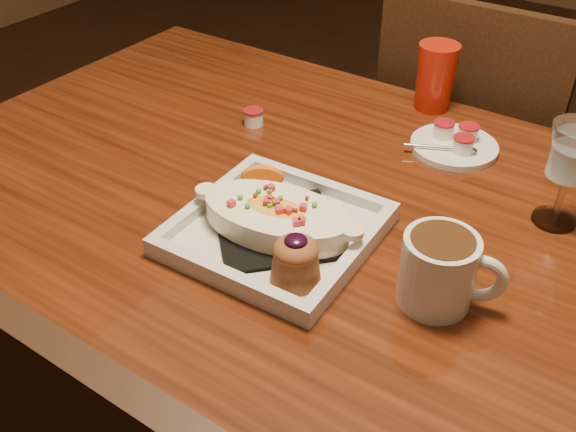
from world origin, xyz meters
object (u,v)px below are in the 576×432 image
Objects in this scene: plate at (278,226)px; goblet at (573,158)px; saucer at (454,143)px; red_tumbler at (435,77)px; coffee_mug at (441,269)px; chair_far at (469,165)px; table at (338,260)px.

plate is 0.43m from goblet.
red_tumbler is at bearing 128.34° from saucer.
plate is at bearing 165.31° from coffee_mug.
chair_far is 0.79m from plate.
red_tumbler reaches higher than coffee_mug.
coffee_mug is 0.28m from goblet.
table is 9.27× the size of goblet.
table is 0.43m from red_tumbler.
plate is at bearing -91.17° from red_tumbler.
table is 0.65m from chair_far.
red_tumbler reaches higher than plate.
chair_far reaches higher than saucer.
table is 5.37× the size of plate.
goblet reaches higher than red_tumbler.
goblet reaches higher than saucer.
red_tumbler reaches higher than saucer.
chair_far is 6.05× the size of saucer.
goblet is at bearing 54.94° from coffee_mug.
table is 0.27m from coffee_mug.
coffee_mug is 0.40m from saucer.
goblet is 0.26m from saucer.
saucer is (0.07, 0.28, 0.11)m from table.
chair_far is at bearing 100.85° from saucer.
chair_far is 0.44m from saucer.
chair_far is 0.39m from red_tumbler.
chair_far is 5.74× the size of goblet.
red_tumbler is (-0.31, 0.24, -0.05)m from goblet.
red_tumbler is (-0.10, 0.12, 0.05)m from saucer.
red_tumbler reaches higher than table.
chair_far reaches higher than goblet.
goblet is 1.05× the size of saucer.
saucer is at bearing 100.85° from chair_far.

